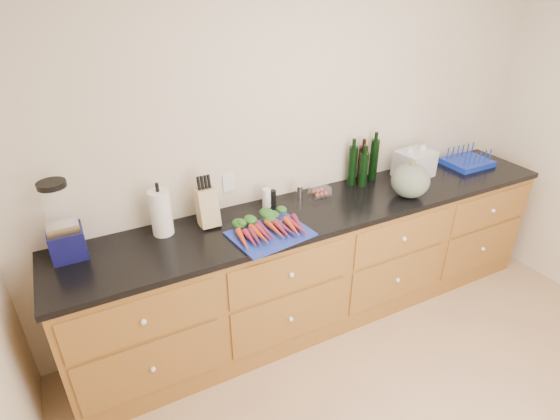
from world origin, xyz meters
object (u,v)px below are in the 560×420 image
cutting_board (270,234)px  tomato_box (320,191)px  carrots (267,227)px  dish_rack (467,161)px  squash (410,181)px  blender_appliance (63,225)px  knife_block (207,207)px  paper_towel (161,213)px

cutting_board → tomato_box: size_ratio=3.48×
carrots → dish_rack: bearing=5.9°
squash → carrots: bearing=179.0°
blender_appliance → carrots: bearing=-14.0°
squash → knife_block: size_ratio=1.11×
carrots → dish_rack: (1.95, 0.20, 0.00)m
carrots → knife_block: 0.40m
cutting_board → tomato_box: bearing=30.4°
paper_towel → knife_block: bearing=-4.0°
paper_towel → squash: bearing=-10.1°
carrots → blender_appliance: blender_appliance is taller
tomato_box → knife_block: bearing=-178.0°
blender_appliance → dish_rack: size_ratio=1.28×
squash → blender_appliance: (-2.23, 0.30, 0.08)m
squash → paper_towel: bearing=169.9°
paper_towel → dish_rack: paper_towel is taller
carrots → squash: size_ratio=1.52×
cutting_board → dish_rack: size_ratio=1.30×
blender_appliance → tomato_box: (1.67, 0.01, -0.17)m
cutting_board → blender_appliance: size_ratio=1.01×
cutting_board → tomato_box: tomato_box is taller
cutting_board → carrots: 0.05m
carrots → paper_towel: 0.65m
carrots → tomato_box: size_ratio=3.05×
cutting_board → carrots: size_ratio=1.14×
knife_block → dish_rack: bearing=-1.5°
blender_appliance → tomato_box: size_ratio=3.43×
carrots → blender_appliance: (-1.11, 0.28, 0.17)m
carrots → blender_appliance: 1.16m
knife_block → dish_rack: knife_block is taller
knife_block → cutting_board: bearing=-45.6°
knife_block → tomato_box: (0.86, 0.03, -0.09)m
cutting_board → squash: bearing=1.0°
squash → cutting_board: bearing=-179.0°
carrots → paper_towel: size_ratio=1.43×
squash → tomato_box: bearing=150.8°
squash → dish_rack: bearing=14.8°
tomato_box → paper_towel: bearing=-179.5°
blender_appliance → knife_block: size_ratio=1.90×
squash → tomato_box: squash is taller
blender_appliance → paper_towel: size_ratio=1.61×
knife_block → dish_rack: 2.25m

